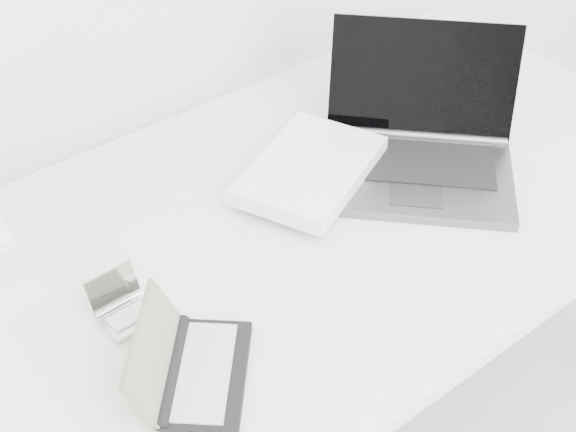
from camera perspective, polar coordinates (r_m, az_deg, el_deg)
desk at (r=1.40m, az=-0.05°, el=-1.96°), size 1.60×0.80×0.73m
laptop_large at (r=1.46m, az=6.26°, el=4.25°), size 0.58×0.47×0.23m
pda_silver at (r=1.23m, az=-11.53°, el=-6.56°), size 0.08×0.09×0.07m
palmtop_charcoal at (r=1.13m, az=-6.75°, el=-10.81°), size 0.24×0.24×0.10m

